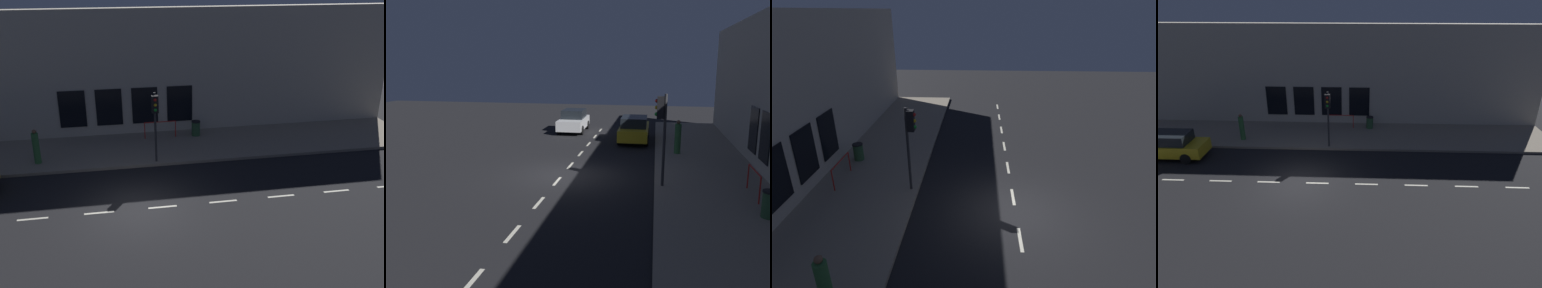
# 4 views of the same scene
# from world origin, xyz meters

# --- Properties ---
(ground_plane) EXTENTS (60.00, 60.00, 0.00)m
(ground_plane) POSITION_xyz_m (0.00, 0.00, 0.00)
(ground_plane) COLOR black
(sidewalk) EXTENTS (4.50, 32.00, 0.15)m
(sidewalk) POSITION_xyz_m (6.25, 0.00, 0.07)
(sidewalk) COLOR gray
(sidewalk) RESTS_ON ground
(building_facade) EXTENTS (0.65, 32.00, 7.21)m
(building_facade) POSITION_xyz_m (8.80, 0.00, 3.60)
(building_facade) COLOR beige
(building_facade) RESTS_ON ground
(lane_centre_line) EXTENTS (0.12, 27.20, 0.01)m
(lane_centre_line) POSITION_xyz_m (0.00, -1.00, 0.00)
(lane_centre_line) COLOR beige
(lane_centre_line) RESTS_ON ground
(traffic_light) EXTENTS (0.46, 0.32, 3.58)m
(traffic_light) POSITION_xyz_m (4.17, -1.20, 2.75)
(traffic_light) COLOR #2D2D30
(traffic_light) RESTS_ON sidewalk
(pedestrian_0) EXTENTS (0.35, 0.35, 1.78)m
(pedestrian_0) POSITION_xyz_m (5.15, 4.65, 0.98)
(pedestrian_0) COLOR #336B38
(pedestrian_0) RESTS_ON sidewalk
(trash_bin) EXTENTS (0.51, 0.51, 0.86)m
(trash_bin) POSITION_xyz_m (7.51, -3.83, 0.59)
(trash_bin) COLOR #2D5633
(trash_bin) RESTS_ON sidewalk
(red_railing) EXTENTS (0.05, 1.81, 0.97)m
(red_railing) POSITION_xyz_m (7.49, -1.76, 0.85)
(red_railing) COLOR red
(red_railing) RESTS_ON sidewalk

